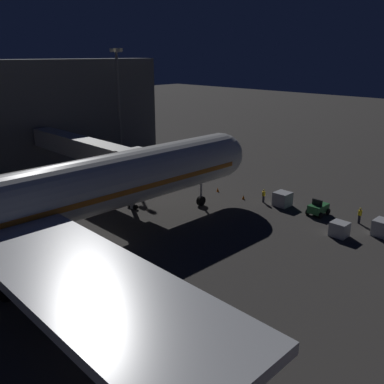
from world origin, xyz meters
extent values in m
plane|color=#383533|center=(0.00, 0.00, 0.00)|extent=(320.00, 320.00, 0.00)
sphere|color=silver|center=(0.00, -19.45, 5.76)|extent=(5.36, 5.36, 5.36)
cube|color=black|center=(0.00, -17.81, 6.71)|extent=(3.01, 1.40, 0.90)
cylinder|color=#B7BABF|center=(-9.46, 6.63, 2.75)|extent=(3.10, 5.14, 3.10)
cylinder|color=black|center=(-9.46, 4.06, 2.75)|extent=(2.63, 0.15, 2.63)
cylinder|color=black|center=(9.46, 4.06, 2.75)|extent=(2.63, 0.15, 2.63)
cylinder|color=#B7BABF|center=(0.00, -15.95, 2.41)|extent=(0.28, 0.28, 2.42)
cylinder|color=black|center=(0.00, -15.95, 0.60)|extent=(0.45, 1.20, 1.20)
cylinder|color=#B7BABF|center=(-4.20, 8.63, 2.41)|extent=(0.28, 0.28, 2.42)
cylinder|color=black|center=(-4.20, 7.98, 0.60)|extent=(0.45, 1.20, 1.20)
cylinder|color=black|center=(-4.20, 9.28, 0.60)|extent=(0.45, 1.20, 1.20)
cube|color=#9E9E99|center=(15.71, -9.39, 5.76)|extent=(23.22, 2.60, 2.50)
cube|color=#9E9E99|center=(4.10, -9.39, 5.76)|extent=(3.20, 3.40, 3.00)
cube|color=black|center=(2.70, -9.39, 5.76)|extent=(0.70, 3.20, 2.70)
cylinder|color=#B7BABF|center=(5.10, -9.39, 2.25)|extent=(0.56, 0.56, 4.51)
cylinder|color=black|center=(4.50, -9.39, 0.30)|extent=(0.25, 0.60, 0.60)
cylinder|color=black|center=(5.70, -9.39, 0.30)|extent=(0.25, 0.60, 0.60)
cylinder|color=#59595E|center=(25.50, -22.45, 8.96)|extent=(0.40, 0.40, 17.92)
cube|color=#F9EFC6|center=(24.60, -22.45, 18.17)|extent=(1.10, 0.50, 0.60)
cube|color=#F9EFC6|center=(26.40, -22.45, 18.17)|extent=(1.10, 0.50, 0.60)
cube|color=#287038|center=(-11.61, -23.36, 0.80)|extent=(1.50, 2.46, 0.90)
cube|color=black|center=(-11.61, -22.99, 1.60)|extent=(1.20, 0.20, 0.70)
cylinder|color=black|center=(-12.42, -24.22, 0.35)|extent=(0.24, 0.70, 0.70)
cylinder|color=black|center=(-10.80, -24.22, 0.35)|extent=(0.24, 0.70, 0.70)
cylinder|color=black|center=(-12.42, -22.50, 0.35)|extent=(0.24, 0.70, 0.70)
cylinder|color=black|center=(-10.80, -22.50, 0.35)|extent=(0.24, 0.70, 0.70)
cube|color=#B7BABF|center=(-7.01, -22.99, 0.85)|extent=(1.83, 1.84, 1.70)
cube|color=#B7BABF|center=(-19.11, -22.84, 0.82)|extent=(1.64, 1.81, 1.65)
cube|color=#B7BABF|center=(-16.16, -19.50, 0.75)|extent=(1.65, 1.53, 1.51)
cylinder|color=black|center=(-4.67, -22.34, 0.43)|extent=(0.28, 0.28, 0.86)
cylinder|color=yellow|center=(-4.67, -22.34, 1.14)|extent=(0.40, 0.40, 0.55)
sphere|color=tan|center=(-4.67, -22.34, 1.53)|extent=(0.24, 0.24, 0.24)
sphere|color=yellow|center=(-4.67, -22.34, 1.58)|extent=(0.23, 0.23, 0.23)
cylinder|color=black|center=(-16.10, -24.21, 0.47)|extent=(0.28, 0.28, 0.93)
cylinder|color=yellow|center=(-16.10, -24.21, 1.23)|extent=(0.40, 0.40, 0.60)
sphere|color=tan|center=(-16.10, -24.21, 1.65)|extent=(0.24, 0.24, 0.24)
sphere|color=yellow|center=(-16.10, -24.21, 1.70)|extent=(0.23, 0.23, 0.23)
cone|color=orange|center=(-2.20, -21.45, 0.28)|extent=(0.36, 0.36, 0.55)
cone|color=orange|center=(2.20, -21.45, 0.28)|extent=(0.36, 0.36, 0.55)
camera|label=1|loc=(-33.34, 18.49, 17.71)|focal=39.04mm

